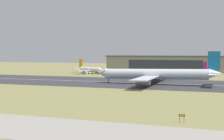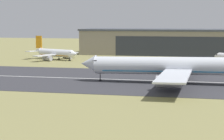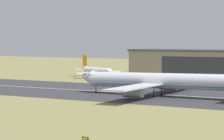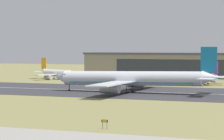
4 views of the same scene
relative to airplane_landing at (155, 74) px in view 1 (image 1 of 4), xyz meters
name	(u,v)px [view 1 (image 1 of 4)]	position (x,y,z in m)	size (l,w,h in m)	color
ground_plane	(174,105)	(15.86, -54.00, -4.63)	(621.99, 621.99, 0.00)	olive
runway_strip	(192,85)	(15.86, 4.23, -4.60)	(381.99, 50.46, 0.06)	#333338
runway_centreline	(192,85)	(15.86, 4.23, -4.56)	(343.79, 0.70, 0.01)	silver
taxiway_road	(146,137)	(15.86, -88.85, -4.60)	(286.49, 17.90, 0.05)	gray
hangar_building	(167,64)	(-10.13, 95.64, 1.57)	(90.60, 23.23, 12.36)	gray
airplane_landing	(155,74)	(0.00, 0.00, 0.00)	(57.67, 54.15, 15.19)	silver
airplane_parked_west	(196,72)	(14.69, 48.02, -1.62)	(19.60, 19.70, 9.53)	white
airplane_parked_centre	(90,70)	(-57.21, 58.05, -1.82)	(24.74, 24.17, 9.93)	silver
runway_sign	(182,116)	(20.48, -75.22, -3.34)	(1.25, 0.13, 1.74)	#4C4C51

